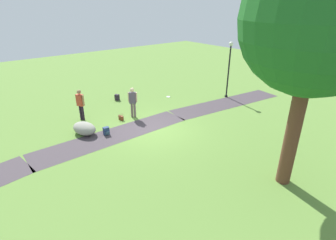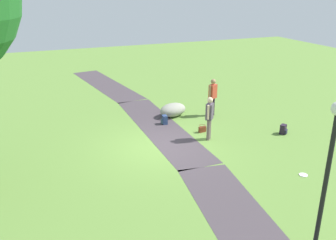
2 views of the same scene
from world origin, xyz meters
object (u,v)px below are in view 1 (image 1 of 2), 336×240
Objects in this scene: man_near_boulder at (80,103)px; lamp_post at (229,64)px; spare_backpack_on_lawn at (117,97)px; lawn_boulder at (84,128)px; handbag_on_grass at (121,118)px; backpack_by_boulder at (106,131)px; frisbee_on_grass at (168,97)px; woman_with_handbag at (133,100)px; large_shade_tree at (317,21)px.

lamp_post is at bearing 165.10° from man_near_boulder.
man_near_boulder is 3.61m from spare_backpack_on_lawn.
lawn_boulder is 5.03m from spare_backpack_on_lawn.
lamp_post reaches higher than handbag_on_grass.
frisbee_on_grass is (-5.97, -2.51, -0.18)m from backpack_by_boulder.
lawn_boulder is 1.98m from man_near_boulder.
spare_backpack_on_lawn is (6.26, -4.15, -2.10)m from lamp_post.
handbag_on_grass is at bearing 17.03° from frisbee_on_grass.
frisbee_on_grass is (-6.79, -1.77, -0.30)m from lawn_boulder.
lamp_post is 9.34× the size of backpack_by_boulder.
woman_with_handbag reaches higher than handbag_on_grass.
handbag_on_grass is 0.84× the size of backpack_by_boulder.
backpack_by_boulder is at bearing -65.61° from large_shade_tree.
lamp_post reaches higher than woman_with_handbag.
man_near_boulder is at bearing -108.76° from lawn_boulder.
woman_with_handbag is at bearing -8.42° from lamp_post.
backpack_by_boulder is (-0.82, 0.74, -0.11)m from lawn_boulder.
lawn_boulder is (9.96, -0.74, -1.99)m from lamp_post.
large_shade_tree is 19.64× the size of backpack_by_boulder.
lawn_boulder is at bearing 71.24° from man_near_boulder.
lamp_post is at bearing 146.48° from spare_backpack_on_lawn.
large_shade_tree is 12.83m from spare_backpack_on_lawn.
man_near_boulder is 4.40× the size of backpack_by_boulder.
large_shade_tree reaches higher than lawn_boulder.
man_near_boulder is (2.45, -1.47, 0.00)m from woman_with_handbag.
spare_backpack_on_lawn reaches higher than frisbee_on_grass.
spare_backpack_on_lawn is at bearing -137.29° from lawn_boulder.
backpack_by_boulder is at bearing 24.69° from woman_with_handbag.
lamp_post is at bearing 171.62° from handbag_on_grass.
backpack_by_boulder is 5.05m from spare_backpack_on_lawn.
lamp_post is at bearing -127.50° from large_shade_tree.
lamp_post is 8.05m from handbag_on_grass.
lawn_boulder is 3.14m from woman_with_handbag.
backpack_by_boulder is 1.00× the size of spare_backpack_on_lawn.
lawn_boulder reaches higher than backpack_by_boulder.
lamp_post is 9.77m from man_near_boulder.
frisbee_on_grass is at bearing -38.43° from lamp_post.
large_shade_tree is 9.99m from lamp_post.
large_shade_tree is 10.37m from handbag_on_grass.
backpack_by_boulder is at bearing 137.80° from lawn_boulder.
woman_with_handbag is 1.00× the size of man_near_boulder.
lamp_post is 9.38m from backpack_by_boulder.
large_shade_tree reaches higher than backpack_by_boulder.
lamp_post reaches higher than man_near_boulder.
man_near_boulder is at bearing 0.20° from frisbee_on_grass.
handbag_on_grass is at bearing -8.04° from woman_with_handbag.
man_near_boulder is at bearing -84.92° from backpack_by_boulder.
backpack_by_boulder is (9.14, -0.00, -2.10)m from lamp_post.
frisbee_on_grass is (3.17, -2.51, -2.29)m from lamp_post.
large_shade_tree is 4.47× the size of man_near_boulder.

